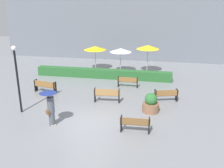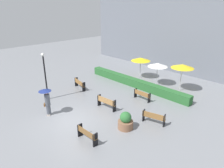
# 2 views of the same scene
# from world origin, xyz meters

# --- Properties ---
(ground_plane) EXTENTS (60.00, 60.00, 0.00)m
(ground_plane) POSITION_xyz_m (0.00, 0.00, 0.00)
(ground_plane) COLOR gray
(bench_mid_center) EXTENTS (1.76, 0.49, 0.95)m
(bench_mid_center) POSITION_xyz_m (0.45, 3.13, 0.57)
(bench_mid_center) COLOR #9E7242
(bench_mid_center) RESTS_ON ground
(bench_far_left) EXTENTS (1.81, 0.64, 0.91)m
(bench_far_left) POSITION_xyz_m (-4.38, 4.06, 0.54)
(bench_far_left) COLOR olive
(bench_far_left) RESTS_ON ground
(bench_near_right) EXTENTS (1.56, 0.40, 0.84)m
(bench_near_right) POSITION_xyz_m (2.68, -0.53, 0.50)
(bench_near_right) COLOR brown
(bench_near_right) RESTS_ON ground
(bench_back_row) EXTENTS (1.61, 0.34, 0.82)m
(bench_back_row) POSITION_xyz_m (1.44, 6.41, 0.49)
(bench_back_row) COLOR olive
(bench_back_row) RESTS_ON ground
(bench_far_right) EXTENTS (1.62, 0.75, 0.84)m
(bench_far_right) POSITION_xyz_m (4.34, 3.98, 0.49)
(bench_far_right) COLOR olive
(bench_far_right) RESTS_ON ground
(pedestrian_with_umbrella) EXTENTS (0.92, 0.92, 2.08)m
(pedestrian_with_umbrella) POSITION_xyz_m (-1.86, -0.64, 1.32)
(pedestrian_with_umbrella) COLOR #4C515B
(pedestrian_with_umbrella) RESTS_ON ground
(planter_pot) EXTENTS (1.02, 1.02, 1.21)m
(planter_pot) POSITION_xyz_m (3.38, 2.15, 0.52)
(planter_pot) COLOR brown
(planter_pot) RESTS_ON ground
(lamp_post) EXTENTS (0.28, 0.28, 4.09)m
(lamp_post) POSITION_xyz_m (-4.39, 0.67, 2.49)
(lamp_post) COLOR black
(lamp_post) RESTS_ON ground
(patio_umbrella_yellow) EXTENTS (2.11, 2.11, 2.33)m
(patio_umbrella_yellow) POSITION_xyz_m (-2.25, 10.79, 2.15)
(patio_umbrella_yellow) COLOR silver
(patio_umbrella_yellow) RESTS_ON ground
(patio_umbrella_white) EXTENTS (1.97, 1.97, 2.32)m
(patio_umbrella_white) POSITION_xyz_m (0.28, 10.27, 2.14)
(patio_umbrella_white) COLOR silver
(patio_umbrella_white) RESTS_ON ground
(patio_umbrella_yellow_far) EXTENTS (2.08, 2.08, 2.62)m
(patio_umbrella_yellow_far) POSITION_xyz_m (2.70, 10.62, 2.44)
(patio_umbrella_yellow_far) COLOR silver
(patio_umbrella_yellow_far) RESTS_ON ground
(hedge_strip) EXTENTS (11.81, 0.70, 0.78)m
(hedge_strip) POSITION_xyz_m (-0.99, 8.40, 0.39)
(hedge_strip) COLOR #28602D
(hedge_strip) RESTS_ON ground
(building_facade) EXTENTS (28.00, 1.20, 11.07)m
(building_facade) POSITION_xyz_m (0.00, 16.00, 5.54)
(building_facade) COLOR slate
(building_facade) RESTS_ON ground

